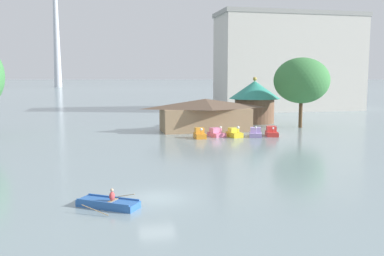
# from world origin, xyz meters

# --- Properties ---
(ground_plane) EXTENTS (2000.00, 2000.00, 0.00)m
(ground_plane) POSITION_xyz_m (0.00, 0.00, 0.00)
(ground_plane) COLOR gray
(rowboat_with_rower) EXTENTS (4.14, 3.82, 1.26)m
(rowboat_with_rower) POSITION_xyz_m (-3.33, -1.31, 0.24)
(rowboat_with_rower) COLOR #2D60AD
(rowboat_with_rower) RESTS_ON ground
(pedal_boat_orange) EXTENTS (1.47, 2.51, 1.51)m
(pedal_boat_orange) POSITION_xyz_m (9.58, 27.17, 0.55)
(pedal_boat_orange) COLOR orange
(pedal_boat_orange) RESTS_ON ground
(pedal_boat_pink) EXTENTS (2.24, 2.94, 1.57)m
(pedal_boat_pink) POSITION_xyz_m (12.21, 28.24, 0.47)
(pedal_boat_pink) COLOR pink
(pedal_boat_pink) RESTS_ON ground
(pedal_boat_yellow) EXTENTS (1.87, 2.68, 1.64)m
(pedal_boat_yellow) POSITION_xyz_m (14.49, 27.15, 0.51)
(pedal_boat_yellow) COLOR yellow
(pedal_boat_yellow) RESTS_ON ground
(pedal_boat_lavender) EXTENTS (2.39, 2.84, 1.60)m
(pedal_boat_lavender) POSITION_xyz_m (17.43, 26.75, 0.51)
(pedal_boat_lavender) COLOR #B299D8
(pedal_boat_lavender) RESTS_ON ground
(pedal_boat_red) EXTENTS (2.13, 3.09, 1.39)m
(pedal_boat_red) POSITION_xyz_m (19.95, 27.07, 0.53)
(pedal_boat_red) COLOR red
(pedal_boat_red) RESTS_ON ground
(boathouse) EXTENTS (14.37, 6.81, 4.92)m
(boathouse) POSITION_xyz_m (12.21, 34.49, 2.58)
(boathouse) COLOR #9E7F5B
(boathouse) RESTS_ON ground
(green_roof_pavilion) EXTENTS (9.11, 9.11, 8.20)m
(green_roof_pavilion) POSITION_xyz_m (23.62, 43.65, 4.24)
(green_roof_pavilion) COLOR brown
(green_roof_pavilion) RESTS_ON ground
(shoreline_tree_right) EXTENTS (8.95, 8.95, 11.33)m
(shoreline_tree_right) POSITION_xyz_m (28.43, 35.26, 7.64)
(shoreline_tree_right) COLOR brown
(shoreline_tree_right) RESTS_ON ground
(background_building_block) EXTENTS (35.91, 12.33, 23.40)m
(background_building_block) POSITION_xyz_m (42.14, 68.99, 11.72)
(background_building_block) COLOR beige
(background_building_block) RESTS_ON ground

